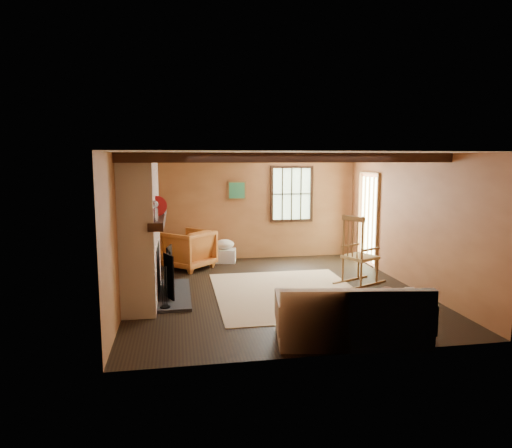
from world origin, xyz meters
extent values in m
plane|color=black|center=(0.00, 0.00, 0.00)|extent=(5.50, 5.50, 0.00)
cube|color=#A36239|center=(0.00, 2.75, 1.20)|extent=(5.00, 0.02, 2.40)
cube|color=#A36239|center=(0.00, -2.75, 1.20)|extent=(5.00, 0.02, 2.40)
cube|color=#A36239|center=(-2.50, 0.00, 1.20)|extent=(0.02, 5.50, 2.40)
cube|color=#A36239|center=(2.50, 0.00, 1.20)|extent=(0.02, 5.50, 2.40)
cube|color=white|center=(0.00, 0.00, 2.40)|extent=(5.00, 5.50, 0.02)
cube|color=#311C10|center=(0.00, -1.20, 2.33)|extent=(5.00, 0.12, 0.14)
cube|color=#311C10|center=(0.00, 1.20, 2.33)|extent=(5.00, 0.12, 0.14)
cube|color=#311C10|center=(1.00, 2.72, 1.50)|extent=(1.02, 0.06, 1.32)
cube|color=#C9EDB5|center=(1.00, 2.75, 1.50)|extent=(0.90, 0.01, 1.20)
cube|color=#311C10|center=(1.00, 2.73, 1.50)|extent=(0.90, 0.03, 0.02)
cube|color=brown|center=(2.47, 1.70, 1.00)|extent=(0.06, 1.00, 2.06)
cube|color=#C9EDB5|center=(2.50, 1.70, 1.00)|extent=(0.01, 0.80, 1.85)
cube|color=brown|center=(-0.30, 2.72, 1.60)|extent=(0.42, 0.03, 0.42)
cube|color=#277564|center=(-0.30, 2.71, 1.60)|extent=(0.36, 0.01, 0.36)
cube|color=brown|center=(-2.25, 0.00, 1.20)|extent=(0.50, 2.20, 2.40)
cube|color=black|center=(-2.18, 0.00, 0.45)|extent=(0.38, 1.00, 0.85)
cube|color=#313236|center=(-1.75, 0.00, 0.03)|extent=(0.55, 1.80, 0.05)
cube|color=#311C10|center=(-1.97, 0.00, 1.35)|extent=(0.22, 2.30, 0.12)
cube|color=black|center=(-1.82, -0.30, 0.41)|extent=(0.17, 0.34, 0.73)
cube|color=black|center=(-1.82, 0.08, 0.41)|extent=(0.06, 0.36, 0.73)
cube|color=black|center=(-1.82, 0.45, 0.41)|extent=(0.09, 0.36, 0.73)
cylinder|color=black|center=(-1.88, -0.77, 0.06)|extent=(0.16, 0.16, 0.02)
cylinder|color=black|center=(-1.91, -0.80, 0.37)|extent=(0.01, 0.01, 0.64)
cylinder|color=black|center=(-1.88, -0.77, 0.37)|extent=(0.01, 0.01, 0.64)
cylinder|color=black|center=(-1.85, -0.74, 0.37)|extent=(0.01, 0.01, 0.64)
cylinder|color=silver|center=(-1.98, -0.93, 1.51)|extent=(0.09, 0.09, 0.20)
sphere|color=silver|center=(-1.98, -0.93, 1.66)|extent=(0.11, 0.11, 0.11)
cylinder|color=#AC1315|center=(-1.98, -0.29, 1.57)|extent=(0.33, 0.08, 0.32)
cube|color=black|center=(-1.98, 0.02, 1.48)|extent=(0.27, 0.20, 0.13)
cylinder|color=#311C10|center=(-1.98, 0.46, 1.46)|extent=(0.08, 0.08, 0.10)
cylinder|color=#311C10|center=(-1.98, 0.59, 1.45)|extent=(0.06, 0.06, 0.07)
cube|color=#D5B38E|center=(0.20, -0.20, 0.00)|extent=(2.50, 3.00, 0.01)
cube|color=tan|center=(1.69, 0.21, 0.50)|extent=(0.69, 0.70, 0.06)
cube|color=brown|center=(1.49, 0.11, 1.24)|extent=(0.28, 0.48, 0.09)
cylinder|color=brown|center=(1.98, 0.11, 0.25)|extent=(0.04, 0.04, 0.49)
cylinder|color=brown|center=(1.78, 0.51, 0.25)|extent=(0.04, 0.04, 0.49)
cylinder|color=brown|center=(1.59, -0.09, 0.25)|extent=(0.04, 0.04, 0.49)
cylinder|color=brown|center=(1.39, 0.31, 0.25)|extent=(0.04, 0.04, 0.49)
cylinder|color=brown|center=(1.59, -0.09, 0.89)|extent=(0.04, 0.04, 0.83)
cylinder|color=brown|center=(1.39, 0.31, 0.89)|extent=(0.04, 0.04, 0.83)
cylinder|color=brown|center=(1.54, 0.01, 0.86)|extent=(0.02, 0.02, 0.69)
cylinder|color=brown|center=(1.49, 0.11, 0.86)|extent=(0.02, 0.02, 0.69)
cylinder|color=brown|center=(1.44, 0.21, 0.86)|extent=(0.02, 0.02, 0.69)
cube|color=brown|center=(1.80, -0.01, 0.69)|extent=(0.43, 0.25, 0.03)
cube|color=brown|center=(1.58, 0.43, 0.69)|extent=(0.43, 0.25, 0.03)
cube|color=brown|center=(1.79, 0.01, 0.02)|extent=(0.86, 0.46, 0.03)
cube|color=brown|center=(1.59, 0.41, 0.02)|extent=(0.86, 0.46, 0.03)
cube|color=white|center=(0.50, -2.35, 0.21)|extent=(1.97, 1.12, 0.41)
cube|color=white|center=(0.44, -2.70, 0.51)|extent=(1.87, 0.42, 0.51)
cube|color=white|center=(-0.38, -2.21, 0.39)|extent=(0.26, 0.85, 0.37)
cube|color=white|center=(1.37, -2.49, 0.39)|extent=(0.26, 0.85, 0.37)
ellipsoid|color=white|center=(0.97, -2.33, 0.51)|extent=(0.35, 0.17, 0.34)
cylinder|color=#513422|center=(-2.01, 2.54, 0.05)|extent=(0.36, 0.11, 0.11)
cylinder|color=#513422|center=(-1.90, 2.54, 0.05)|extent=(0.36, 0.11, 0.11)
cylinder|color=#513422|center=(-1.78, 2.54, 0.05)|extent=(0.36, 0.11, 0.11)
cylinder|color=#513422|center=(-2.01, 2.54, 0.16)|extent=(0.36, 0.11, 0.11)
cylinder|color=#513422|center=(-1.90, 2.54, 0.16)|extent=(0.36, 0.11, 0.11)
cylinder|color=#513422|center=(-1.78, 2.54, 0.16)|extent=(0.36, 0.11, 0.11)
cube|color=white|center=(-0.63, 2.40, 0.15)|extent=(0.56, 0.47, 0.30)
ellipsoid|color=white|center=(-0.63, 2.40, 0.41)|extent=(0.55, 0.50, 0.22)
imported|color=#BF6026|center=(-1.45, 1.94, 0.41)|extent=(1.27, 1.27, 0.83)
camera|label=1|loc=(-1.66, -7.66, 2.31)|focal=32.00mm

